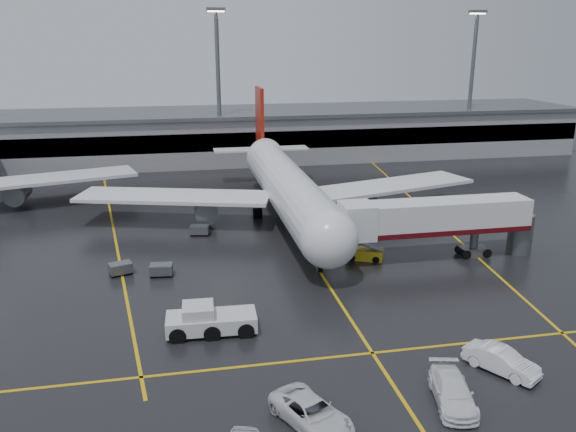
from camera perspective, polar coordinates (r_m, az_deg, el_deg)
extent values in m
plane|color=black|center=(60.72, 1.49, -2.96)|extent=(220.00, 220.00, 0.00)
cube|color=gold|center=(60.72, 1.49, -2.95)|extent=(0.25, 90.00, 0.02)
cube|color=gold|center=(41.48, 8.28, -13.16)|extent=(60.00, 0.25, 0.02)
cube|color=gold|center=(69.27, -16.76, -1.15)|extent=(9.99, 69.35, 0.02)
cube|color=gold|center=(75.34, 13.29, 0.57)|extent=(7.57, 69.64, 0.02)
cube|color=gray|center=(105.77, -4.20, 7.86)|extent=(120.00, 18.00, 8.00)
cube|color=black|center=(97.07, -3.56, 7.35)|extent=(120.00, 0.40, 3.00)
cube|color=#595B60|center=(105.17, -4.25, 10.17)|extent=(122.00, 19.00, 0.60)
cylinder|color=#595B60|center=(98.31, -6.82, 12.09)|extent=(0.70, 0.70, 25.00)
cube|color=#595B60|center=(98.07, -7.10, 19.49)|extent=(3.00, 1.20, 0.50)
cube|color=#FFE5B2|center=(98.06, -7.09, 19.32)|extent=(2.60, 0.90, 0.20)
cylinder|color=#595B60|center=(111.22, 17.51, 12.00)|extent=(0.70, 0.70, 25.00)
cube|color=#595B60|center=(111.00, 18.12, 18.52)|extent=(3.00, 1.20, 0.50)
cube|color=#FFE5B2|center=(110.99, 18.10, 18.37)|extent=(2.60, 0.90, 0.20)
cylinder|color=silver|center=(66.97, 0.03, 2.72)|extent=(5.20, 36.00, 5.20)
sphere|color=silver|center=(50.17, 4.01, -2.27)|extent=(5.20, 5.20, 5.20)
cone|color=silver|center=(87.07, -2.66, 6.44)|extent=(4.94, 8.00, 4.94)
cube|color=maroon|center=(87.29, -2.80, 9.72)|extent=(0.50, 5.50, 8.50)
cube|color=silver|center=(87.03, -2.66, 6.57)|extent=(14.00, 3.00, 0.25)
cube|color=silver|center=(67.93, -11.13, 1.90)|extent=(22.80, 11.83, 0.40)
cube|color=silver|center=(72.57, 9.86, 2.93)|extent=(22.80, 11.83, 0.40)
cylinder|color=#595B60|center=(67.40, -8.09, 0.70)|extent=(2.60, 4.50, 2.60)
cylinder|color=#595B60|center=(70.85, 7.43, 1.53)|extent=(2.60, 4.50, 2.60)
cylinder|color=#595B60|center=(54.00, 3.12, -4.45)|extent=(0.56, 0.56, 2.00)
cylinder|color=#595B60|center=(70.16, -3.01, 0.65)|extent=(0.56, 0.56, 2.00)
cylinder|color=#595B60|center=(71.29, 2.09, 0.93)|extent=(0.56, 0.56, 2.00)
cylinder|color=black|center=(54.20, 3.11, -4.99)|extent=(0.40, 1.10, 1.10)
cylinder|color=black|center=(70.29, -3.00, 0.30)|extent=(1.00, 1.40, 1.40)
cylinder|color=black|center=(71.42, 2.08, 0.58)|extent=(1.00, 1.40, 1.40)
cube|color=silver|center=(81.27, -22.56, 3.38)|extent=(22.80, 11.83, 0.40)
cylinder|color=#595B60|center=(81.42, -24.98, 2.09)|extent=(2.60, 4.50, 2.60)
cube|color=silver|center=(57.77, 14.55, 0.02)|extent=(18.00, 3.20, 3.00)
cube|color=#45070D|center=(58.15, 14.45, -1.20)|extent=(18.00, 3.30, 0.50)
cube|color=silver|center=(54.79, 6.77, -0.46)|extent=(3.00, 3.40, 3.30)
cylinder|color=#595B60|center=(60.43, 17.78, -2.39)|extent=(0.80, 0.80, 3.00)
cube|color=#595B60|center=(60.78, 17.69, -3.33)|extent=(2.60, 1.60, 0.90)
cylinder|color=#595B60|center=(62.80, 21.83, -1.61)|extent=(2.40, 2.40, 4.00)
cylinder|color=black|center=(60.27, 16.77, -3.42)|extent=(0.90, 1.80, 0.90)
cylinder|color=black|center=(61.30, 18.59, -3.24)|extent=(0.90, 1.80, 0.90)
cube|color=silver|center=(43.67, -7.52, -10.25)|extent=(6.66, 2.89, 1.12)
cube|color=silver|center=(43.25, -8.82, -9.20)|extent=(2.34, 2.34, 0.94)
cube|color=black|center=(43.25, -8.82, -9.20)|extent=(2.10, 2.10, 0.84)
cylinder|color=black|center=(43.87, -10.74, -10.76)|extent=(1.33, 2.86, 1.22)
cylinder|color=black|center=(43.82, -7.50, -10.63)|extent=(1.33, 2.86, 1.22)
cylinder|color=black|center=(43.90, -4.27, -10.46)|extent=(1.33, 2.86, 1.22)
cube|color=gold|center=(57.47, 7.53, -3.72)|extent=(3.79, 2.79, 1.07)
cube|color=#595B60|center=(57.12, 7.57, -2.76)|extent=(3.43, 2.20, 1.22)
cylinder|color=black|center=(57.67, 6.37, -3.86)|extent=(1.31, 1.78, 0.68)
cylinder|color=black|center=(57.46, 8.68, -4.03)|extent=(1.31, 1.78, 0.68)
imported|color=silver|center=(34.18, 2.34, -18.75)|extent=(4.70, 6.08, 1.54)
imported|color=white|center=(37.15, 15.84, -16.22)|extent=(3.27, 5.64, 1.54)
imported|color=white|center=(41.09, 20.19, -13.16)|extent=(4.03, 5.00, 1.60)
cube|color=#595B60|center=(54.30, -12.33, -5.11)|extent=(2.12, 1.49, 0.90)
cylinder|color=black|center=(54.13, -13.20, -5.78)|extent=(0.40, 0.20, 0.40)
cylinder|color=black|center=(53.92, -11.51, -5.76)|extent=(0.40, 0.20, 0.40)
cylinder|color=black|center=(55.04, -13.07, -5.38)|extent=(0.40, 0.20, 0.40)
cylinder|color=black|center=(54.84, -11.41, -5.36)|extent=(0.40, 0.20, 0.40)
cube|color=#595B60|center=(55.51, -16.10, -4.91)|extent=(2.31, 1.87, 0.90)
cylinder|color=black|center=(55.07, -16.74, -5.67)|extent=(0.40, 0.20, 0.40)
cylinder|color=black|center=(55.39, -15.13, -5.39)|extent=(0.40, 0.20, 0.40)
cylinder|color=black|center=(55.98, -16.99, -5.32)|extent=(0.40, 0.20, 0.40)
cylinder|color=black|center=(56.30, -15.40, -5.05)|extent=(0.40, 0.20, 0.40)
cube|color=#595B60|center=(64.59, -8.66, -1.31)|extent=(2.21, 1.66, 0.90)
cylinder|color=black|center=(64.40, -9.41, -1.84)|extent=(0.40, 0.20, 0.40)
cylinder|color=black|center=(64.15, -8.00, -1.85)|extent=(0.40, 0.20, 0.40)
cylinder|color=black|center=(65.33, -9.27, -1.56)|extent=(0.40, 0.20, 0.40)
cylinder|color=black|center=(65.09, -7.88, -1.57)|extent=(0.40, 0.20, 0.40)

